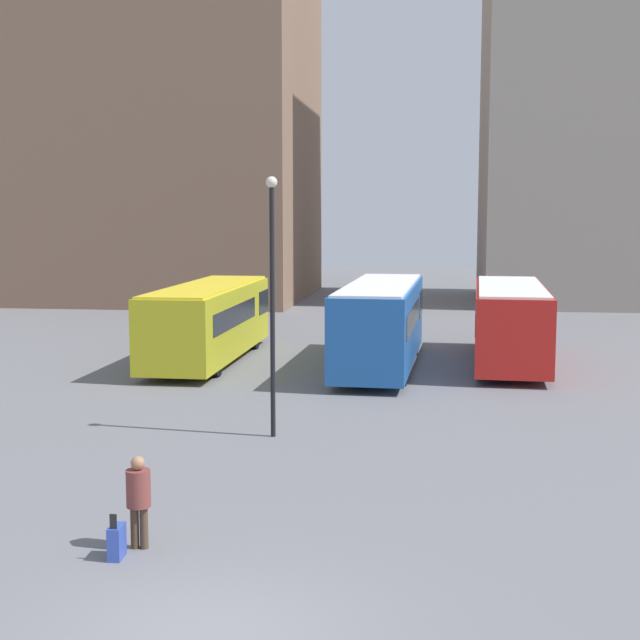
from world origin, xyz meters
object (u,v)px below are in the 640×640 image
Objects in this scene: bus_1 at (381,322)px; lamp_post_0 at (272,288)px; bus_0 at (209,319)px; suitcase at (117,542)px; bus_2 at (510,321)px; traveler at (139,494)px.

lamp_post_0 is at bearing 170.91° from bus_1.
bus_0 is 6.54m from bus_1.
bus_1 is at bearing -12.93° from suitcase.
bus_2 reaches higher than suitcase.
suitcase is 0.12× the size of lamp_post_0.
lamp_post_0 is at bearing -9.72° from traveler.
bus_1 is at bearing -95.79° from bus_0.
bus_0 is at bearing 7.61° from traveler.
bus_1 reaches higher than traveler.
bus_0 reaches higher than suitcase.
suitcase is at bearing -169.58° from bus_0.
suitcase is (-3.09, -18.44, -1.38)m from bus_1.
suitcase is (-7.75, -19.90, -1.31)m from bus_2.
bus_1 is 1.05× the size of bus_2.
bus_0 is 11.19m from bus_2.
suitcase is at bearing 172.48° from bus_1.
bus_0 is at bearing 6.70° from suitcase.
lamp_post_0 is at bearing 152.96° from bus_2.
suitcase is at bearing 151.06° from traveler.
bus_0 is 12.10m from lamp_post_0.
traveler is 2.00× the size of suitcase.
bus_2 is (4.66, 1.45, -0.07)m from bus_1.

